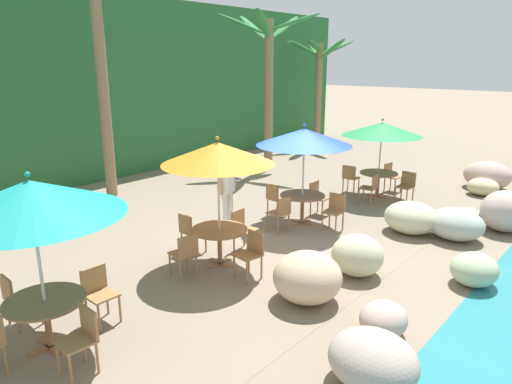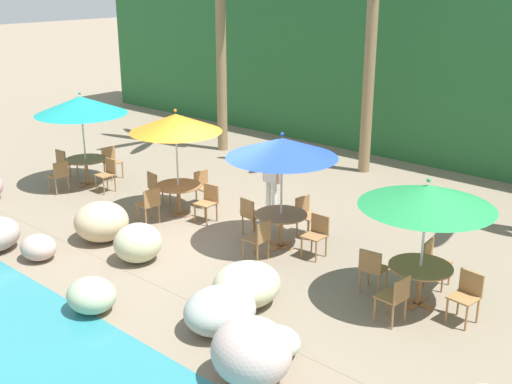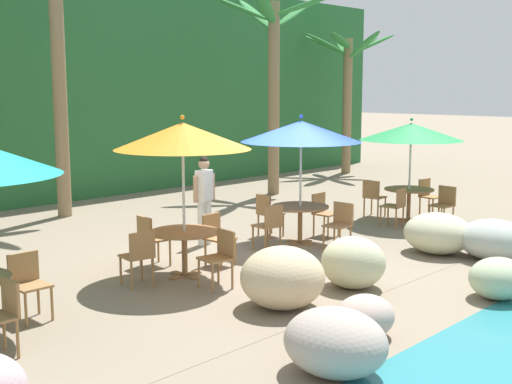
{
  "view_description": "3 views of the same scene",
  "coord_description": "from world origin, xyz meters",
  "px_view_note": "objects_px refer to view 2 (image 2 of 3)",
  "views": [
    {
      "loc": [
        -7.72,
        -5.95,
        3.91
      ],
      "look_at": [
        -0.39,
        0.36,
        1.17
      ],
      "focal_mm": 32.71,
      "sensor_mm": 36.0,
      "label": 1
    },
    {
      "loc": [
        9.25,
        -9.36,
        5.52
      ],
      "look_at": [
        0.53,
        0.42,
        1.02
      ],
      "focal_mm": 45.09,
      "sensor_mm": 36.0,
      "label": 2
    },
    {
      "loc": [
        -8.43,
        -7.85,
        2.98
      ],
      "look_at": [
        0.32,
        0.54,
        1.1
      ],
      "focal_mm": 47.28,
      "sensor_mm": 36.0,
      "label": 3
    }
  ],
  "objects_px": {
    "chair_teal_right": "(59,174)",
    "chair_green_left": "(372,268)",
    "palm_tree_second": "(372,17)",
    "chair_orange_inland": "(204,185)",
    "chair_blue_inland": "(306,213)",
    "chair_orange_right": "(150,203)",
    "chair_teal_seaward": "(108,172)",
    "umbrella_blue": "(282,148)",
    "umbrella_green": "(427,196)",
    "chair_blue_right": "(260,237)",
    "chair_green_right": "(396,296)",
    "dining_table_blue": "(281,219)",
    "chair_green_seaward": "(467,293)",
    "chair_green_inland": "(433,260)",
    "umbrella_teal": "(81,105)",
    "chair_blue_left": "(251,214)",
    "umbrella_orange": "(176,123)",
    "chair_teal_inland": "(111,160)",
    "chair_orange_seaward": "(208,200)",
    "dining_table_orange": "(178,190)",
    "waiter_in_white": "(272,176)",
    "chair_blue_seaward": "(317,233)",
    "chair_teal_left": "(65,162)",
    "dining_table_teal": "(86,163)",
    "chair_orange_left": "(156,186)",
    "dining_table_green": "(420,273)"
  },
  "relations": [
    {
      "from": "chair_teal_right",
      "to": "chair_green_left",
      "type": "distance_m",
      "value": 9.11
    },
    {
      "from": "chair_green_left",
      "to": "palm_tree_second",
      "type": "xyz_separation_m",
      "value": [
        -4.21,
        6.31,
        3.84
      ]
    },
    {
      "from": "chair_orange_inland",
      "to": "chair_blue_inland",
      "type": "relative_size",
      "value": 1.0
    },
    {
      "from": "chair_orange_right",
      "to": "chair_teal_seaward",
      "type": "bearing_deg",
      "value": 163.85
    },
    {
      "from": "palm_tree_second",
      "to": "umbrella_blue",
      "type": "bearing_deg",
      "value": -73.99
    },
    {
      "from": "chair_orange_inland",
      "to": "umbrella_green",
      "type": "relative_size",
      "value": 0.37
    },
    {
      "from": "chair_blue_right",
      "to": "chair_green_right",
      "type": "relative_size",
      "value": 1.0
    },
    {
      "from": "chair_orange_right",
      "to": "dining_table_blue",
      "type": "distance_m",
      "value": 3.22
    },
    {
      "from": "chair_green_seaward",
      "to": "umbrella_blue",
      "type": "bearing_deg",
      "value": 175.53
    },
    {
      "from": "chair_green_inland",
      "to": "chair_green_right",
      "type": "height_order",
      "value": "same"
    },
    {
      "from": "chair_orange_inland",
      "to": "umbrella_green",
      "type": "xyz_separation_m",
      "value": [
        6.44,
        -1.03,
        1.5
      ]
    },
    {
      "from": "umbrella_teal",
      "to": "chair_orange_right",
      "type": "relative_size",
      "value": 2.93
    },
    {
      "from": "umbrella_teal",
      "to": "chair_orange_right",
      "type": "xyz_separation_m",
      "value": [
        3.53,
        -0.69,
        -1.69
      ]
    },
    {
      "from": "chair_blue_left",
      "to": "chair_teal_seaward",
      "type": "bearing_deg",
      "value": -177.16
    },
    {
      "from": "chair_green_left",
      "to": "umbrella_orange",
      "type": "bearing_deg",
      "value": 176.16
    },
    {
      "from": "chair_teal_inland",
      "to": "chair_orange_seaward",
      "type": "height_order",
      "value": "same"
    },
    {
      "from": "chair_orange_right",
      "to": "chair_green_right",
      "type": "xyz_separation_m",
      "value": [
        6.46,
        -0.18,
        0.0
      ]
    },
    {
      "from": "chair_blue_inland",
      "to": "umbrella_blue",
      "type": "bearing_deg",
      "value": -89.89
    },
    {
      "from": "dining_table_orange",
      "to": "umbrella_blue",
      "type": "relative_size",
      "value": 0.44
    },
    {
      "from": "chair_blue_left",
      "to": "chair_green_seaward",
      "type": "xyz_separation_m",
      "value": [
        5.1,
        -0.34,
        0.0
      ]
    },
    {
      "from": "chair_green_seaward",
      "to": "palm_tree_second",
      "type": "height_order",
      "value": "palm_tree_second"
    },
    {
      "from": "dining_table_blue",
      "to": "chair_green_inland",
      "type": "height_order",
      "value": "chair_green_inland"
    },
    {
      "from": "dining_table_orange",
      "to": "chair_green_left",
      "type": "bearing_deg",
      "value": -3.84
    },
    {
      "from": "chair_orange_seaward",
      "to": "dining_table_blue",
      "type": "xyz_separation_m",
      "value": [
        2.19,
        -0.01,
        0.1
      ]
    },
    {
      "from": "chair_orange_inland",
      "to": "palm_tree_second",
      "type": "relative_size",
      "value": 0.13
    },
    {
      "from": "dining_table_blue",
      "to": "waiter_in_white",
      "type": "bearing_deg",
      "value": 136.64
    },
    {
      "from": "chair_teal_seaward",
      "to": "chair_blue_seaward",
      "type": "bearing_deg",
      "value": 3.07
    },
    {
      "from": "chair_orange_seaward",
      "to": "chair_blue_seaward",
      "type": "relative_size",
      "value": 1.0
    },
    {
      "from": "umbrella_teal",
      "to": "chair_orange_seaward",
      "type": "height_order",
      "value": "umbrella_teal"
    },
    {
      "from": "umbrella_green",
      "to": "chair_blue_left",
      "type": "bearing_deg",
      "value": 175.4
    },
    {
      "from": "chair_blue_inland",
      "to": "waiter_in_white",
      "type": "bearing_deg",
      "value": 163.13
    },
    {
      "from": "dining_table_blue",
      "to": "chair_green_seaward",
      "type": "xyz_separation_m",
      "value": [
        4.24,
        -0.33,
        -0.1
      ]
    },
    {
      "from": "chair_teal_left",
      "to": "chair_teal_right",
      "type": "height_order",
      "value": "same"
    },
    {
      "from": "dining_table_blue",
      "to": "chair_green_right",
      "type": "relative_size",
      "value": 1.26
    },
    {
      "from": "chair_teal_left",
      "to": "chair_orange_right",
      "type": "height_order",
      "value": "same"
    },
    {
      "from": "waiter_in_white",
      "to": "umbrella_teal",
      "type": "bearing_deg",
      "value": -163.29
    },
    {
      "from": "chair_teal_seaward",
      "to": "chair_green_seaward",
      "type": "distance_m",
      "value": 9.97
    },
    {
      "from": "chair_green_right",
      "to": "dining_table_blue",
      "type": "bearing_deg",
      "value": 160.77
    },
    {
      "from": "dining_table_teal",
      "to": "chair_teal_inland",
      "type": "distance_m",
      "value": 0.86
    },
    {
      "from": "chair_blue_inland",
      "to": "chair_green_right",
      "type": "bearing_deg",
      "value": -30.92
    },
    {
      "from": "dining_table_orange",
      "to": "chair_green_right",
      "type": "xyz_separation_m",
      "value": [
        6.44,
        -1.03,
        -0.1
      ]
    },
    {
      "from": "chair_green_seaward",
      "to": "chair_teal_inland",
      "type": "bearing_deg",
      "value": 175.44
    },
    {
      "from": "dining_table_teal",
      "to": "chair_orange_seaward",
      "type": "xyz_separation_m",
      "value": [
        4.39,
        0.32,
        -0.1
      ]
    },
    {
      "from": "chair_orange_left",
      "to": "umbrella_blue",
      "type": "height_order",
      "value": "umbrella_blue"
    },
    {
      "from": "chair_green_left",
      "to": "waiter_in_white",
      "type": "distance_m",
      "value": 4.31
    },
    {
      "from": "chair_blue_inland",
      "to": "umbrella_green",
      "type": "relative_size",
      "value": 0.37
    },
    {
      "from": "dining_table_green",
      "to": "waiter_in_white",
      "type": "height_order",
      "value": "waiter_in_white"
    },
    {
      "from": "dining_table_blue",
      "to": "waiter_in_white",
      "type": "height_order",
      "value": "waiter_in_white"
    },
    {
      "from": "palm_tree_second",
      "to": "umbrella_orange",
      "type": "bearing_deg",
      "value": -103.0
    },
    {
      "from": "umbrella_green",
      "to": "chair_teal_seaward",
      "type": "bearing_deg",
      "value": 179.37
    }
  ]
}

